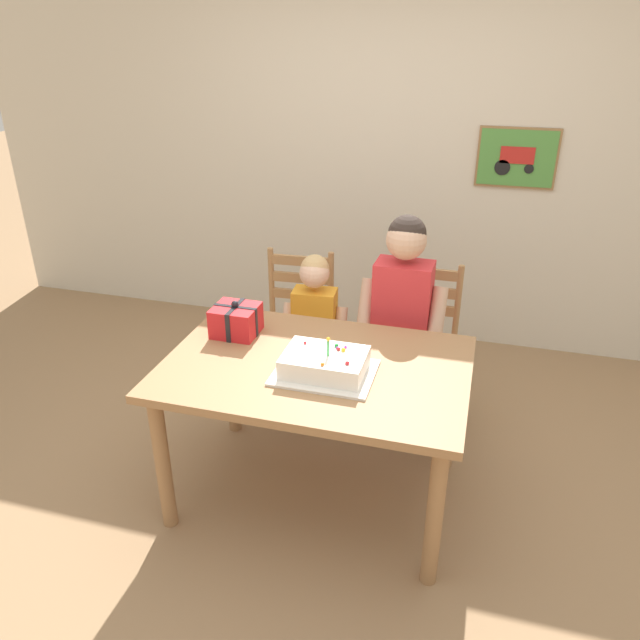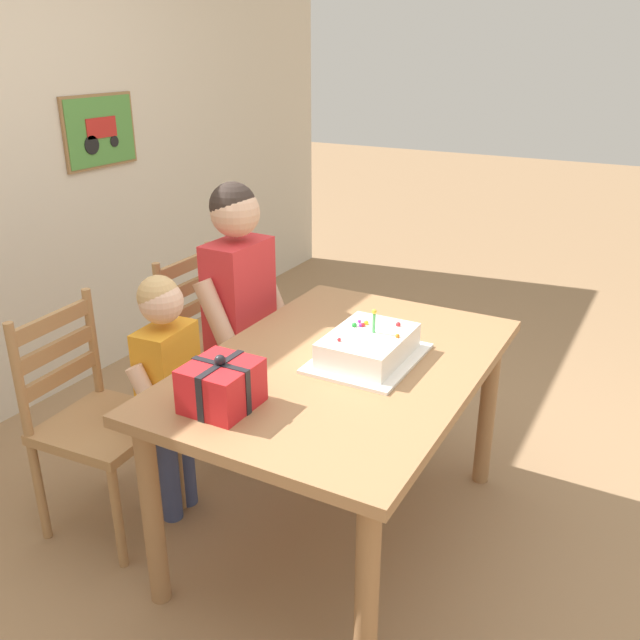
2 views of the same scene
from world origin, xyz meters
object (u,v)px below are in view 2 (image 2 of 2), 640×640
at_px(child_older, 240,298).
at_px(child_younger, 168,376).
at_px(birthday_cake, 368,347).
at_px(chair_right, 215,347).
at_px(chair_left, 96,420).
at_px(dining_table, 342,386).
at_px(gift_box_red_large, 222,386).

distance_m(child_older, child_younger, 0.51).
height_order(birthday_cake, chair_right, birthday_cake).
bearing_deg(child_older, birthday_cake, -107.69).
xyz_separation_m(chair_left, child_older, (0.68, -0.22, 0.32)).
bearing_deg(child_younger, dining_table, -73.16).
bearing_deg(gift_box_red_large, chair_right, 39.03).
bearing_deg(chair_right, child_older, -111.42).
distance_m(dining_table, child_younger, 0.68).
bearing_deg(chair_left, birthday_cake, -64.81).
relative_size(birthday_cake, chair_left, 0.48).
xyz_separation_m(birthday_cake, chair_right, (0.32, 0.95, -0.34)).
distance_m(dining_table, birthday_cake, 0.18).
bearing_deg(child_older, gift_box_red_large, -148.58).
bearing_deg(child_older, chair_left, 161.76).
xyz_separation_m(birthday_cake, child_younger, (-0.26, 0.72, -0.18)).
height_order(child_older, child_younger, child_older).
height_order(dining_table, chair_right, chair_right).
bearing_deg(dining_table, child_younger, 106.84).
height_order(birthday_cake, chair_left, birthday_cake).
bearing_deg(dining_table, gift_box_red_large, 158.44).
bearing_deg(dining_table, birthday_cake, -50.10).
bearing_deg(gift_box_red_large, child_younger, 59.76).
distance_m(gift_box_red_large, chair_right, 1.15).
xyz_separation_m(gift_box_red_large, chair_left, (0.08, 0.69, -0.36)).
height_order(chair_left, chair_right, same).
height_order(gift_box_red_large, child_younger, child_younger).
bearing_deg(chair_right, gift_box_red_large, -140.97).
bearing_deg(child_younger, gift_box_red_large, -120.24).
bearing_deg(chair_right, birthday_cake, -108.58).
height_order(birthday_cake, child_older, child_older).
relative_size(dining_table, birthday_cake, 3.15).
distance_m(chair_left, child_older, 0.78).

